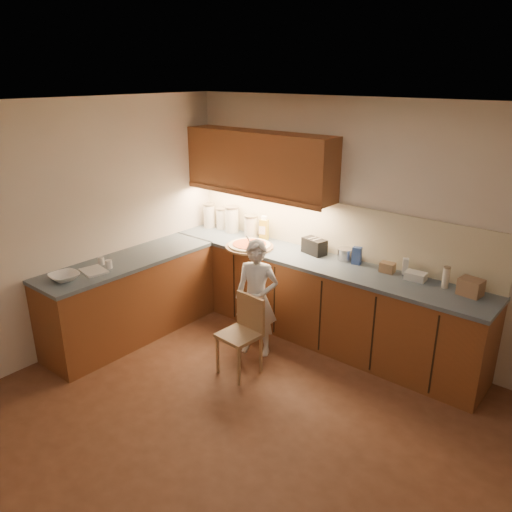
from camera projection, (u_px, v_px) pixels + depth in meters
The scene contains 24 objects.
room at pixel (236, 238), 3.67m from camera, with size 4.54×4.50×2.62m.
l_counter at pixel (250, 298), 5.55m from camera, with size 3.77×2.62×0.92m.
backsplash at pixel (331, 228), 5.50m from camera, with size 3.75×0.02×0.58m, color beige.
upper_cabinets at pixel (259, 163), 5.70m from camera, with size 1.95×0.36×0.73m.
pizza_on_board at pixel (250, 246), 5.73m from camera, with size 0.55×0.55×0.22m.
child at pixel (257, 299), 5.15m from camera, with size 0.46×0.30×1.25m, color silver.
wooden_chair at pixel (244, 329), 4.87m from camera, with size 0.38×0.38×0.79m.
mixing_bowl at pixel (64, 277), 4.84m from camera, with size 0.27×0.27×0.07m, color white.
canister_a at pixel (209, 215), 6.45m from camera, with size 0.16×0.16×0.31m.
canister_b at pixel (222, 218), 6.41m from camera, with size 0.16×0.16×0.27m.
canister_c at pixel (232, 219), 6.26m from camera, with size 0.18×0.18×0.33m.
canister_d at pixel (251, 226), 6.08m from camera, with size 0.17×0.17×0.27m.
oil_jug at pixel (264, 229), 5.98m from camera, with size 0.11×0.10×0.29m.
toaster at pixel (314, 246), 5.53m from camera, with size 0.30×0.21×0.18m.
steel_pot at pixel (345, 254), 5.35m from camera, with size 0.17×0.17×0.13m.
blue_box at pixel (357, 256), 5.23m from camera, with size 0.09×0.07×0.19m, color #34519D.
card_box_a at pixel (387, 267), 5.03m from camera, with size 0.14×0.10×0.10m, color #A37F58.
white_bottle at pixel (405, 266), 4.97m from camera, with size 0.05×0.05×0.16m, color white.
flat_pack at pixel (416, 276), 4.85m from camera, with size 0.19×0.14×0.08m, color silver.
tall_jar at pixel (446, 277), 4.64m from camera, with size 0.07×0.07×0.21m.
card_box_b at pixel (471, 287), 4.50m from camera, with size 0.20×0.16×0.16m, color #9E7655.
dough_cloth at pixel (94, 271), 5.05m from camera, with size 0.27×0.21×0.02m, color silver.
spice_jar_a at pixel (101, 261), 5.22m from camera, with size 0.06×0.06×0.08m, color silver.
spice_jar_b at pixel (109, 264), 5.13m from camera, with size 0.07×0.07×0.09m, color silver.
Camera 1 is at (2.33, -2.60, 2.82)m, focal length 35.00 mm.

